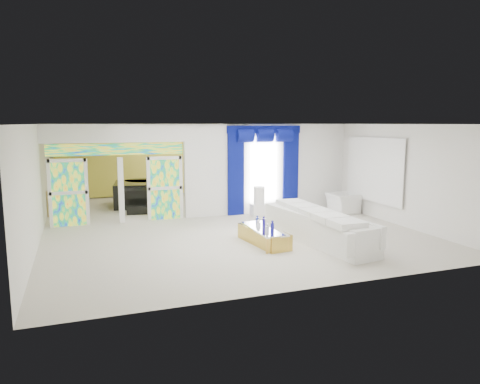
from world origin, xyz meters
name	(u,v)px	position (x,y,z in m)	size (l,w,h in m)	color
floor	(218,222)	(0.00, 0.00, 0.00)	(12.00, 12.00, 0.00)	#B7AF9E
dividing_wall	(269,168)	(2.15, 1.00, 1.50)	(5.70, 0.18, 3.00)	white
dividing_header	(116,133)	(-2.85, 1.00, 2.73)	(4.30, 0.18, 0.55)	white
stained_panel_left	(69,193)	(-4.28, 1.00, 1.00)	(0.95, 0.04, 2.00)	#994C3F
stained_panel_right	(165,188)	(-1.42, 1.00, 1.00)	(0.95, 0.04, 2.00)	#994C3F
stained_transom	(117,149)	(-2.85, 1.00, 2.25)	(4.00, 0.05, 0.35)	#994C3F
window_pane	(263,170)	(1.90, 0.90, 1.45)	(1.00, 0.02, 2.30)	white
blue_drape_left	(236,173)	(0.90, 0.87, 1.40)	(0.55, 0.10, 2.80)	#030847
blue_drape_right	(291,171)	(2.90, 0.87, 1.40)	(0.55, 0.10, 2.80)	#030847
blue_pelmet	(264,129)	(1.90, 0.87, 2.82)	(2.60, 0.12, 0.25)	#030847
wall_mirror	(374,170)	(4.94, -1.00, 1.55)	(0.04, 2.70, 1.90)	white
gold_curtains	(177,159)	(0.00, 5.90, 1.50)	(9.70, 0.12, 2.90)	gold
white_sofa	(317,228)	(1.70, -3.12, 0.37)	(0.83, 3.87, 0.74)	white
coffee_table	(264,236)	(0.35, -2.82, 0.20)	(0.59, 1.76, 0.39)	gold
console_table	(267,209)	(1.90, 0.54, 0.19)	(1.14, 0.36, 0.38)	white
table_lamp	(259,195)	(1.60, 0.54, 0.67)	(0.36, 0.36, 0.58)	silver
armchair	(343,203)	(4.48, 0.03, 0.32)	(1.00, 0.87, 0.65)	white
grand_piano	(134,194)	(-2.10, 3.72, 0.44)	(1.32, 1.73, 0.87)	black
piano_bench	(140,210)	(-2.10, 2.12, 0.14)	(0.84, 0.33, 0.28)	black
tv_console	(57,203)	(-4.68, 2.82, 0.42)	(0.58, 0.53, 0.84)	tan
chandelier	(127,134)	(-2.30, 3.40, 2.65)	(0.60, 0.60, 0.60)	gold
decanters	(265,225)	(0.35, -2.88, 0.49)	(0.19, 1.17, 0.28)	white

